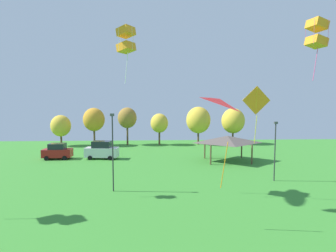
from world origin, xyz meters
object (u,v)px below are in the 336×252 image
Objects in this scene: parked_car_second_from_left at (102,150)px; treeline_tree_4 at (198,120)px; light_post_1 at (275,148)px; treeline_tree_1 at (94,120)px; parked_car_leftmost at (57,151)px; kite_flying_6 at (317,33)px; treeline_tree_2 at (127,118)px; kite_flying_3 at (256,102)px; treeline_tree_0 at (61,126)px; kite_flying_5 at (126,40)px; kite_flying_8 at (240,131)px; treeline_tree_3 at (159,123)px; treeline_tree_5 at (233,121)px; park_pavilion at (227,139)px; light_post_0 at (113,148)px.

parked_car_second_from_left is 21.52m from treeline_tree_4.
light_post_1 is 0.84× the size of treeline_tree_1.
light_post_1 is at bearing -26.93° from parked_car_leftmost.
kite_flying_6 is 36.45m from treeline_tree_2.
kite_flying_3 is 0.98× the size of parked_car_second_from_left.
treeline_tree_0 is at bearing -178.58° from treeline_tree_4.
kite_flying_5 is at bearing -64.92° from parked_car_second_from_left.
treeline_tree_2 reaches higher than light_post_1.
kite_flying_8 is 13.30m from light_post_1.
kite_flying_6 is at bearing -4.10° from kite_flying_5.
parked_car_second_from_left is at bearing -140.70° from treeline_tree_4.
treeline_tree_2 is (12.64, 0.82, 1.44)m from treeline_tree_0.
light_post_1 is at bearing -65.50° from treeline_tree_3.
treeline_tree_5 reaches higher than kite_flying_8.
treeline_tree_5 is at bearing 70.84° from park_pavilion.
treeline_tree_5 is (7.47, 31.15, -3.41)m from kite_flying_3.
treeline_tree_3 reaches higher than parked_car_leftmost.
kite_flying_6 is 11.30m from light_post_1.
treeline_tree_5 is (3.42, 26.13, 1.20)m from light_post_1.
parked_car_leftmost is at bearing 174.01° from park_pavilion.
kite_flying_6 reaches higher than parked_car_second_from_left.
kite_flying_5 is (-10.81, 2.23, 5.44)m from kite_flying_3.
kite_flying_8 is 38.46m from treeline_tree_5.
parked_car_second_from_left is 23.66m from light_post_1.
kite_flying_5 is at bearing 133.55° from kite_flying_8.
kite_flying_8 reaches higher than parked_car_second_from_left.
kite_flying_5 is at bearing -9.83° from light_post_0.
parked_car_second_from_left is at bearing 105.24° from light_post_0.
treeline_tree_4 is at bearing 89.51° from kite_flying_3.
treeline_tree_3 is (-4.31, 36.17, -2.01)m from kite_flying_8.
treeline_tree_5 is at bearing 57.70° from kite_flying_5.
treeline_tree_0 is at bearing 119.54° from kite_flying_5.
treeline_tree_3 is (-13.02, 29.34, -9.68)m from kite_flying_6.
treeline_tree_4 is at bearing 68.65° from kite_flying_5.
park_pavilion is (17.92, -2.38, 1.80)m from parked_car_second_from_left.
kite_flying_3 reaches higher than treeline_tree_1.
treeline_tree_0 is (-26.49, 29.90, -4.21)m from kite_flying_3.
light_post_0 is (-13.93, -12.28, 0.89)m from park_pavilion.
treeline_tree_2 is at bearing 5.64° from treeline_tree_1.
park_pavilion is at bearing -2.21° from parked_car_second_from_left.
treeline_tree_3 is at bearing 62.31° from parked_car_second_from_left.
kite_flying_8 is at bearing -42.60° from light_post_0.
kite_flying_6 is at bearing 10.93° from kite_flying_3.
kite_flying_3 is 32.21m from treeline_tree_5.
parked_car_leftmost is 18.36m from light_post_0.
parked_car_second_from_left is (6.44, -0.18, 0.14)m from parked_car_leftmost.
kite_flying_3 is 0.66× the size of park_pavilion.
kite_flying_6 is 39.79m from treeline_tree_1.
treeline_tree_3 is (-9.29, 15.65, 1.22)m from park_pavilion.
treeline_tree_1 is 0.99× the size of treeline_tree_2.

